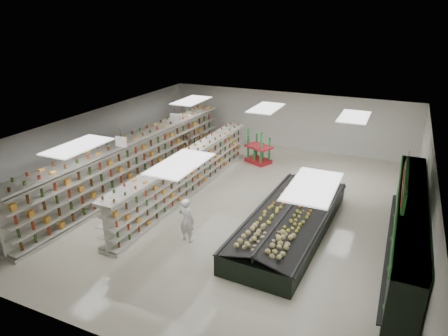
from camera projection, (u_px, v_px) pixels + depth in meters
The scene contains 16 objects.
floor at pixel (232, 203), 16.54m from camera, with size 16.00×16.00×0.00m, color beige.
ceiling at pixel (233, 129), 15.36m from camera, with size 14.00×16.00×0.02m, color white.
wall_back at pixel (288, 120), 22.72m from camera, with size 14.00×0.02×3.20m, color silver.
wall_front at pixel (96, 284), 9.17m from camera, with size 14.00×0.02×3.20m, color silver.
wall_left at pixel (95, 145), 18.63m from camera, with size 0.02×16.00×3.20m, color silver.
wall_right at pixel (426, 199), 13.27m from camera, with size 0.02×16.00×3.20m, color silver.
produce_wall_case at pixel (408, 226), 12.31m from camera, with size 0.93×8.00×2.20m.
aisle_sign_near at pixel (121, 142), 15.28m from camera, with size 0.52×0.06×0.75m.
aisle_sign_far at pixel (175, 118), 18.67m from camera, with size 0.52×0.06×0.75m.
hortifruti_banner at pixel (405, 183), 11.90m from camera, with size 0.12×3.20×0.95m.
gondola_left at pixel (136, 163), 17.86m from camera, with size 1.68×13.36×2.31m.
gondola_center at pixel (188, 175), 17.15m from camera, with size 0.97×10.62×1.84m.
produce_island at pixel (290, 220), 14.26m from camera, with size 2.88×7.15×1.05m.
soda_endcap at pixel (259, 148), 20.64m from camera, with size 1.54×1.34×1.66m.
shopper_main at pixel (187, 220), 13.57m from camera, with size 0.59×0.39×1.61m, color white.
shopper_background at pixel (189, 147), 20.88m from camera, with size 0.75×0.46×1.54m, color #9A8B5F.
Camera 1 is at (5.80, -13.65, 7.47)m, focal length 32.00 mm.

